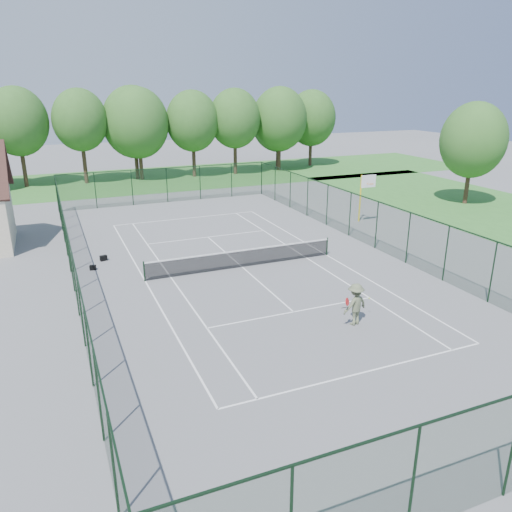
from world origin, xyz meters
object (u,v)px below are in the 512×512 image
(basketball_goal, at_px, (365,189))
(tennis_player, at_px, (355,304))
(sports_bag_a, at_px, (93,268))
(tennis_net, at_px, (242,258))

(basketball_goal, xyz_separation_m, tennis_player, (-9.95, -13.95, -1.64))
(basketball_goal, height_order, sports_bag_a, basketball_goal)
(basketball_goal, height_order, tennis_player, basketball_goal)
(basketball_goal, bearing_deg, tennis_net, -155.15)
(sports_bag_a, height_order, tennis_player, tennis_player)
(tennis_net, relative_size, sports_bag_a, 32.36)
(tennis_net, height_order, tennis_player, tennis_player)
(tennis_net, height_order, sports_bag_a, tennis_net)
(tennis_player, bearing_deg, sports_bag_a, 130.59)
(basketball_goal, distance_m, sports_bag_a, 19.96)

